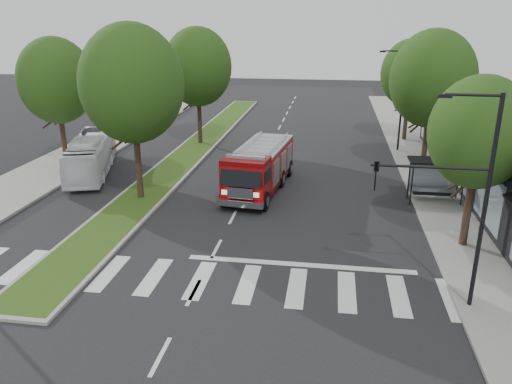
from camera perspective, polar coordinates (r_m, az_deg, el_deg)
ground at (r=23.68m, az=-4.55°, el=-6.50°), size 140.00×140.00×0.00m
sidewalk_right at (r=33.23m, az=21.16°, el=0.04°), size 5.00×80.00×0.15m
sidewalk_left at (r=37.82m, az=-22.88°, el=2.07°), size 5.00×80.00×0.15m
median at (r=41.55m, az=-7.06°, el=4.90°), size 3.00×50.00×0.15m
bus_shelter at (r=30.66m, az=19.91°, el=2.51°), size 3.20×1.60×2.61m
tree_right_near at (r=24.11m, az=24.14°, el=6.19°), size 4.40×4.40×8.05m
tree_right_mid at (r=35.53m, az=19.52°, el=12.07°), size 5.60×5.60×9.72m
tree_right_far at (r=45.42m, az=17.23°, el=12.81°), size 5.00×5.00×8.73m
tree_median_near at (r=29.14m, az=-14.00°, el=11.89°), size 5.80×5.80×10.16m
tree_median_far at (r=42.38m, az=-6.69°, el=14.00°), size 5.60×5.60×9.72m
tree_left_mid at (r=38.10m, az=-21.88°, el=11.72°), size 5.20×5.20×9.16m
streetlight_right_near at (r=18.69m, az=22.35°, el=0.33°), size 4.08×0.22×8.00m
streetlight_right_far at (r=41.49m, az=16.19°, el=10.48°), size 2.11×0.20×8.00m
fire_engine at (r=31.12m, az=0.43°, el=2.81°), size 3.61×9.03×3.05m
city_bus at (r=36.47m, az=-18.31°, el=4.06°), size 4.93×9.70×2.64m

